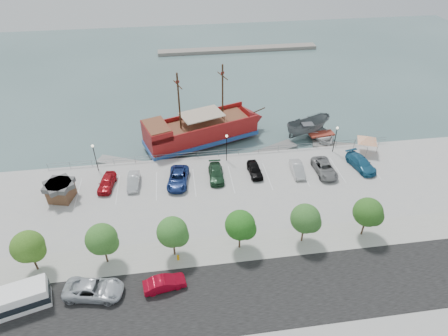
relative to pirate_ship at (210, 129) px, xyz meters
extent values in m
plane|color=#3E5C5C|center=(1.65, -13.67, -2.15)|extent=(160.00, 160.00, 0.00)
cube|color=black|center=(1.65, -29.67, -1.14)|extent=(100.00, 8.00, 0.04)
cube|color=#9F9E94|center=(1.65, -23.67, -1.14)|extent=(100.00, 4.00, 0.05)
cylinder|color=slate|center=(1.65, -5.87, -0.20)|extent=(50.00, 0.06, 0.06)
cylinder|color=slate|center=(1.65, -5.87, -0.60)|extent=(50.00, 0.06, 0.06)
cube|color=gray|center=(11.65, 41.33, -1.75)|extent=(40.00, 3.00, 0.80)
cube|color=maroon|center=(-1.39, -0.47, -0.10)|extent=(18.08, 10.66, 2.80)
cube|color=#1F458D|center=(-1.39, -0.47, -1.02)|extent=(18.49, 11.07, 0.65)
cone|color=maroon|center=(7.60, 2.58, -0.10)|extent=(4.93, 6.01, 5.18)
cube|color=maroon|center=(-8.03, -2.73, 2.06)|extent=(4.80, 6.15, 1.51)
cube|color=brown|center=(-8.03, -2.73, 2.87)|extent=(4.46, 5.67, 0.13)
cube|color=brown|center=(-0.88, -0.30, 1.36)|extent=(14.81, 9.00, 0.16)
cube|color=maroon|center=(-2.22, 1.98, 1.68)|extent=(16.41, 5.75, 0.76)
cube|color=maroon|center=(-0.56, -2.92, 1.68)|extent=(16.41, 5.75, 0.76)
cylinder|color=#382111|center=(2.18, 0.74, 5.73)|extent=(0.33, 0.33, 8.85)
cylinder|color=#382111|center=(-4.46, -1.51, 5.73)|extent=(0.33, 0.33, 8.85)
cylinder|color=#382111|center=(2.18, 0.74, 8.42)|extent=(1.18, 3.11, 0.15)
cylinder|color=#382111|center=(-4.46, -1.51, 8.42)|extent=(1.18, 3.11, 0.15)
cube|color=#BEA78C|center=(-1.19, -0.40, 2.92)|extent=(7.24, 5.89, 0.13)
cylinder|color=#382111|center=(8.31, 2.82, 1.19)|extent=(2.60, 1.03, 0.64)
imported|color=slate|center=(15.81, -0.71, -0.63)|extent=(8.34, 4.93, 3.03)
imported|color=silver|center=(17.74, -2.19, -1.49)|extent=(5.31, 6.90, 1.32)
cube|color=gray|center=(-13.71, -4.47, -1.95)|extent=(7.16, 4.54, 0.40)
cube|color=slate|center=(9.30, -4.47, -1.93)|extent=(8.07, 5.23, 0.45)
cube|color=slate|center=(19.12, -4.47, -1.96)|extent=(6.89, 3.79, 0.38)
cube|color=brown|center=(-20.04, -12.56, -0.18)|extent=(3.23, 3.23, 1.94)
cube|color=#484848|center=(-20.04, -12.56, 1.01)|extent=(3.66, 3.66, 0.62)
cylinder|color=slate|center=(20.77, -7.30, -0.15)|extent=(0.08, 0.08, 1.99)
cylinder|color=slate|center=(22.94, -6.38, -0.15)|extent=(0.08, 0.08, 1.99)
cylinder|color=slate|center=(21.70, -9.46, -0.15)|extent=(0.08, 0.08, 1.99)
cylinder|color=slate|center=(23.86, -8.54, -0.15)|extent=(0.08, 0.08, 1.99)
pyramid|color=silver|center=(22.32, -7.92, 1.61)|extent=(4.99, 4.99, 0.81)
imported|color=#B8BDC4|center=(-14.10, -27.59, -0.37)|extent=(5.98, 3.54, 1.56)
imported|color=#A5071D|center=(-7.43, -27.76, -0.47)|extent=(4.28, 2.09, 1.35)
cube|color=white|center=(-21.29, -28.17, 0.01)|extent=(6.88, 3.86, 2.33)
cube|color=black|center=(-21.29, -28.17, -0.13)|extent=(6.99, 3.98, 0.75)
cylinder|color=#E8A503|center=(-6.00, -24.47, -0.85)|extent=(0.24, 0.24, 0.60)
sphere|color=#E8A503|center=(-6.00, -24.47, -0.53)|extent=(0.26, 0.26, 0.26)
cylinder|color=black|center=(-16.35, -7.17, 0.85)|extent=(0.12, 0.12, 4.00)
sphere|color=#FFF2CC|center=(-16.35, -7.17, 2.95)|extent=(0.36, 0.36, 0.36)
cylinder|color=black|center=(1.65, -7.17, 0.85)|extent=(0.12, 0.12, 4.00)
sphere|color=#FFF2CC|center=(1.65, -7.17, 2.95)|extent=(0.36, 0.36, 0.36)
cylinder|color=black|center=(17.65, -7.17, 0.85)|extent=(0.12, 0.12, 4.00)
sphere|color=#FFF2CC|center=(17.65, -7.17, 2.95)|extent=(0.36, 0.36, 0.36)
cylinder|color=#473321|center=(-20.35, -23.67, -0.05)|extent=(0.20, 0.20, 2.20)
sphere|color=#37611A|center=(-20.35, -23.67, 2.25)|extent=(3.20, 3.20, 3.20)
sphere|color=#37611A|center=(-19.75, -23.97, 1.85)|extent=(2.20, 2.20, 2.20)
cylinder|color=#473321|center=(-13.35, -23.67, -0.05)|extent=(0.20, 0.20, 2.20)
sphere|color=#306022|center=(-13.35, -23.67, 2.25)|extent=(3.20, 3.20, 3.20)
sphere|color=#306022|center=(-12.75, -23.97, 1.85)|extent=(2.20, 2.20, 2.20)
cylinder|color=#473321|center=(-6.35, -23.67, -0.05)|extent=(0.20, 0.20, 2.20)
sphere|color=#2E6324|center=(-6.35, -23.67, 2.25)|extent=(3.20, 3.20, 3.20)
sphere|color=#2E6324|center=(-5.75, -23.97, 1.85)|extent=(2.20, 2.20, 2.20)
cylinder|color=#473321|center=(0.65, -23.67, -0.05)|extent=(0.20, 0.20, 2.20)
sphere|color=#205B17|center=(0.65, -23.67, 2.25)|extent=(3.20, 3.20, 3.20)
sphere|color=#205B17|center=(1.25, -23.97, 1.85)|extent=(2.20, 2.20, 2.20)
cylinder|color=#473321|center=(7.65, -23.67, -0.05)|extent=(0.20, 0.20, 2.20)
sphere|color=#2E5B24|center=(7.65, -23.67, 2.25)|extent=(3.20, 3.20, 3.20)
sphere|color=#2E5B24|center=(8.25, -23.97, 1.85)|extent=(2.20, 2.20, 2.20)
cylinder|color=#473321|center=(14.65, -23.67, -0.05)|extent=(0.20, 0.20, 2.20)
sphere|color=#28551A|center=(14.65, -23.67, 2.25)|extent=(3.20, 3.20, 3.20)
sphere|color=#28551A|center=(15.25, -23.97, 1.85)|extent=(2.20, 2.20, 2.20)
imported|color=#AB1019|center=(-14.70, -10.98, -0.41)|extent=(2.43, 4.57, 1.48)
imported|color=silver|center=(-11.28, -11.09, -0.48)|extent=(1.51, 4.09, 1.34)
imported|color=navy|center=(-5.44, -11.43, -0.39)|extent=(3.33, 5.81, 1.52)
imported|color=#1C3E25|center=(-0.34, -11.02, -0.46)|extent=(2.11, 4.85, 1.39)
imported|color=black|center=(5.02, -10.88, -0.45)|extent=(1.81, 4.15, 1.39)
imported|color=silver|center=(10.83, -11.52, -0.47)|extent=(1.60, 4.17, 1.36)
imported|color=gray|center=(14.55, -11.95, -0.42)|extent=(2.49, 5.30, 1.46)
imported|color=#1E5D83|center=(20.00, -11.53, -0.38)|extent=(3.22, 5.66, 1.54)
camera|label=1|loc=(-4.85, -50.86, 29.97)|focal=30.00mm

